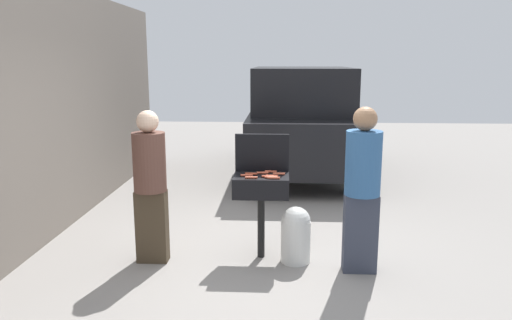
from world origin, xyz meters
The scene contains 18 objects.
ground_plane centered at (0.00, 0.00, 0.00)m, with size 24.00×24.00×0.00m, color gray.
house_wall_side centered at (-2.64, 1.00, 1.55)m, with size 0.24×8.00×3.10m, color slate.
bbq_grill centered at (0.05, -0.09, 0.79)m, with size 0.60×0.44×0.93m.
grill_lid_open centered at (0.05, 0.13, 1.14)m, with size 0.60×0.05×0.42m, color black.
hot_dog_0 centered at (0.17, -0.16, 0.94)m, with size 0.03×0.03×0.13m, color #C6593D.
hot_dog_1 centered at (0.16, -0.22, 0.94)m, with size 0.03×0.03×0.13m, color #C6593D.
hot_dog_2 centered at (-0.10, -0.15, 0.94)m, with size 0.03×0.03×0.13m, color #B74C33.
hot_dog_3 centered at (0.13, -0.19, 0.94)m, with size 0.03×0.03×0.13m, color #AD4228.
hot_dog_4 centered at (-0.06, -0.08, 0.94)m, with size 0.03×0.03×0.13m, color #AD4228.
hot_dog_5 centered at (-0.05, -0.25, 0.94)m, with size 0.03×0.03×0.13m, color #C6593D.
hot_dog_6 centered at (0.15, 0.04, 0.94)m, with size 0.03×0.03×0.13m, color #B74C33.
hot_dog_7 centered at (0.24, -0.06, 0.94)m, with size 0.03×0.03×0.13m, color #C6593D.
hot_dog_8 centered at (0.19, -0.25, 0.94)m, with size 0.03×0.03×0.13m, color #C6593D.
hot_dog_9 centered at (0.06, -0.02, 0.94)m, with size 0.03×0.03×0.13m, color #B74C33.
propane_tank centered at (0.43, -0.21, 0.32)m, with size 0.32×0.32×0.62m.
person_left centered at (-1.12, -0.27, 0.90)m, with size 0.35×0.35×1.65m.
person_right centered at (1.09, -0.42, 0.93)m, with size 0.36×0.36×1.71m.
parked_minivan centered at (0.64, 4.14, 1.03)m, with size 2.03×4.40×2.02m.
Camera 1 is at (0.26, -5.28, 2.16)m, focal length 34.62 mm.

